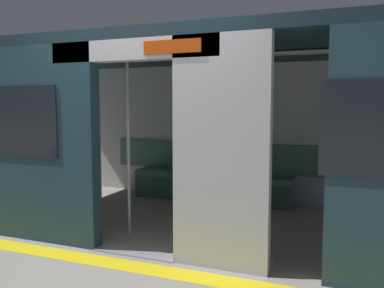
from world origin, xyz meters
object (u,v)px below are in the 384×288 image
bench_seat (211,180)px  grab_pole_door (128,144)px  handbag (199,166)px  grab_pole_far (193,146)px  person_seated (224,160)px  book (252,174)px  train_car (180,105)px

bench_seat → grab_pole_door: bearing=78.1°
grab_pole_door → handbag: bearing=-94.9°
grab_pole_far → bench_seat: bearing=-77.6°
bench_seat → grab_pole_far: (-0.38, 1.75, 0.71)m
person_seated → grab_pole_far: size_ratio=0.56×
bench_seat → grab_pole_door: (0.38, 1.82, 0.71)m
person_seated → grab_pole_door: 1.90m
grab_pole_door → bench_seat: bearing=-101.9°
handbag → book: (-0.84, 0.01, -0.07)m
train_car → book: bearing=-120.0°
train_car → grab_pole_door: 0.91m
bench_seat → grab_pole_far: bearing=102.4°
handbag → grab_pole_far: grab_pole_far is taller
grab_pole_door → person_seated: bearing=-108.7°
bench_seat → book: 0.63m
person_seated → handbag: person_seated is taller
bench_seat → book: bearing=-174.8°
train_car → handbag: size_ratio=24.62×
train_car → grab_pole_far: train_car is taller
handbag → grab_pole_far: (-0.61, 1.82, 0.52)m
grab_pole_far → train_car: bearing=-56.2°
grab_pole_far → book: bearing=-97.3°
handbag → grab_pole_door: bearing=85.1°
train_car → grab_pole_far: bearing=123.8°
handbag → grab_pole_far: bearing=108.5°
bench_seat → person_seated: 0.39m
book → grab_pole_door: size_ratio=0.11×
train_car → bench_seat: train_car is taller
person_seated → grab_pole_door: (0.60, 1.76, 0.38)m
bench_seat → person_seated: size_ratio=2.14×
train_car → book: train_car is taller
bench_seat → grab_pole_door: grab_pole_door is taller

